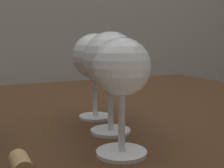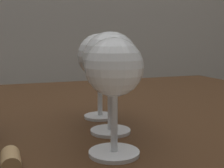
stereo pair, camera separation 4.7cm
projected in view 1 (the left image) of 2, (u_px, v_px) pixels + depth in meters
The scene contains 5 objects.
dining_table at pixel (73, 157), 0.67m from camera, with size 1.16×0.79×0.76m.
wine_glass_cabernet at pixel (122, 71), 0.38m from camera, with size 0.07×0.07×0.15m.
wine_glass_port at pixel (112, 63), 0.47m from camera, with size 0.09×0.09×0.16m.
wine_glass_rose at pixel (95, 58), 0.55m from camera, with size 0.08×0.08×0.16m.
cork at pixel (21, 164), 0.33m from camera, with size 0.02×0.02×0.04m, color tan.
Camera 1 is at (-0.20, -0.61, 0.90)m, focal length 49.29 mm.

